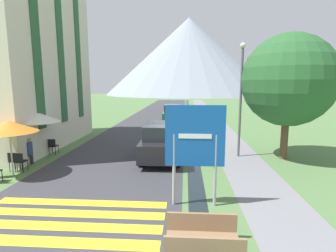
{
  "coord_description": "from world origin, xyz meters",
  "views": [
    {
      "loc": [
        0.77,
        -3.34,
        3.75
      ],
      "look_at": [
        -0.11,
        10.0,
        1.61
      ],
      "focal_mm": 28.0,
      "sensor_mm": 36.0,
      "label": 1
    }
  ],
  "objects": [
    {
      "name": "crosswalk_marking",
      "position": [
        -2.5,
        3.28,
        0.01
      ],
      "size": [
        5.44,
        2.54,
        0.01
      ],
      "color": "yellow",
      "rests_on": "ground_plane"
    },
    {
      "name": "parked_car_far",
      "position": [
        -0.44,
        21.71,
        0.91
      ],
      "size": [
        1.84,
        3.81,
        1.82
      ],
      "color": "#28663D",
      "rests_on": "ground_plane"
    },
    {
      "name": "mountain_distant",
      "position": [
        1.91,
        96.17,
        13.8
      ],
      "size": [
        60.56,
        60.56,
        27.61
      ],
      "color": "gray",
      "rests_on": "ground_plane"
    },
    {
      "name": "cafe_chair_far_left",
      "position": [
        -6.8,
        9.85,
        0.51
      ],
      "size": [
        0.4,
        0.4,
        0.85
      ],
      "rotation": [
        0.0,
        0.0,
        -0.11
      ],
      "color": "black",
      "rests_on": "ground_plane"
    },
    {
      "name": "streetlamp",
      "position": [
        3.59,
        10.25,
        3.39
      ],
      "size": [
        0.28,
        0.28,
        5.79
      ],
      "color": "#515156",
      "rests_on": "ground_plane"
    },
    {
      "name": "cafe_umbrella_front_orange",
      "position": [
        -6.32,
        6.61,
        2.07
      ],
      "size": [
        2.21,
        2.21,
        2.31
      ],
      "color": "#B7B2A8",
      "rests_on": "ground_plane"
    },
    {
      "name": "person_seated_far",
      "position": [
        -6.56,
        8.2,
        0.7
      ],
      "size": [
        0.32,
        0.32,
        1.27
      ],
      "color": "#282833",
      "rests_on": "ground_plane"
    },
    {
      "name": "hotel_building",
      "position": [
        -9.4,
        12.0,
        6.46
      ],
      "size": [
        6.18,
        9.74,
        12.05
      ],
      "color": "beige",
      "rests_on": "ground_plane"
    },
    {
      "name": "drainage_channel",
      "position": [
        1.2,
        30.0,
        0.0
      ],
      "size": [
        0.6,
        60.0,
        0.0
      ],
      "color": "black",
      "rests_on": "ground_plane"
    },
    {
      "name": "cafe_chair_near_left",
      "position": [
        -6.59,
        7.13,
        0.51
      ],
      "size": [
        0.4,
        0.4,
        0.85
      ],
      "rotation": [
        0.0,
        0.0,
        -0.22
      ],
      "color": "black",
      "rests_on": "ground_plane"
    },
    {
      "name": "tree_by_path",
      "position": [
        5.78,
        9.96,
        3.94
      ],
      "size": [
        4.5,
        4.5,
        6.19
      ],
      "color": "brown",
      "rests_on": "ground_plane"
    },
    {
      "name": "cafe_chair_near_right",
      "position": [
        -6.31,
        7.1,
        0.51
      ],
      "size": [
        0.4,
        0.4,
        0.85
      ],
      "rotation": [
        0.0,
        0.0,
        -0.44
      ],
      "color": "black",
      "rests_on": "ground_plane"
    },
    {
      "name": "cafe_umbrella_middle_white",
      "position": [
        -6.61,
        9.17,
        2.12
      ],
      "size": [
        2.21,
        2.21,
        2.38
      ],
      "color": "#B7B2A8",
      "rests_on": "ground_plane"
    },
    {
      "name": "parked_car_near",
      "position": [
        -0.4,
        9.54,
        0.91
      ],
      "size": [
        1.91,
        4.54,
        1.82
      ],
      "color": "black",
      "rests_on": "ground_plane"
    },
    {
      "name": "footbridge",
      "position": [
        1.2,
        2.13,
        0.23
      ],
      "size": [
        1.7,
        1.1,
        0.65
      ],
      "color": "#846647",
      "rests_on": "ground_plane"
    },
    {
      "name": "cafe_chair_far_right",
      "position": [
        -6.34,
        9.97,
        0.51
      ],
      "size": [
        0.4,
        0.4,
        0.85
      ],
      "rotation": [
        0.0,
        0.0,
        0.39
      ],
      "color": "black",
      "rests_on": "ground_plane"
    },
    {
      "name": "ground_plane",
      "position": [
        0.0,
        20.0,
        0.0
      ],
      "size": [
        160.0,
        160.0,
        0.0
      ],
      "primitive_type": "plane",
      "color": "#517542"
    },
    {
      "name": "road_sign",
      "position": [
        1.07,
        4.41,
        1.98
      ],
      "size": [
        1.81,
        0.11,
        3.14
      ],
      "color": "#9E9EA3",
      "rests_on": "ground_plane"
    },
    {
      "name": "footpath",
      "position": [
        3.6,
        30.0,
        0.0
      ],
      "size": [
        2.2,
        60.0,
        0.01
      ],
      "color": "slate",
      "rests_on": "ground_plane"
    },
    {
      "name": "road",
      "position": [
        -2.5,
        30.0,
        0.0
      ],
      "size": [
        6.4,
        60.0,
        0.01
      ],
      "color": "#38383D",
      "rests_on": "ground_plane"
    }
  ]
}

